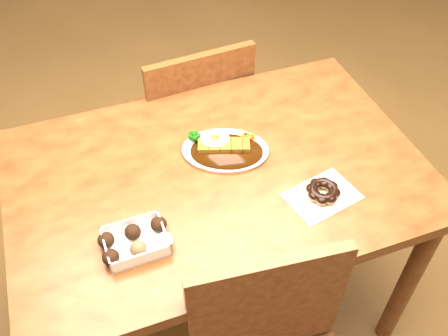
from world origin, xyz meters
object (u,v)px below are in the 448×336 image
object	(u,v)px
table	(218,193)
pon_de_ring	(323,192)
chair_far	(192,122)
donut_box	(136,241)
katsu_curry_plate	(224,148)

from	to	relation	value
table	pon_de_ring	bearing A→B (deg)	-38.96
chair_far	pon_de_ring	distance (m)	0.80
donut_box	pon_de_ring	distance (m)	0.52
katsu_curry_plate	donut_box	size ratio (longest dim) A/B	1.69
katsu_curry_plate	pon_de_ring	bearing A→B (deg)	-53.58
table	chair_far	bearing A→B (deg)	81.92
table	chair_far	distance (m)	0.57
donut_box	chair_far	bearing A→B (deg)	63.28
chair_far	katsu_curry_plate	bearing A→B (deg)	82.09
pon_de_ring	chair_far	bearing A→B (deg)	102.56
chair_far	katsu_curry_plate	xyz separation A→B (m)	(-0.03, -0.46, 0.28)
katsu_curry_plate	donut_box	bearing A→B (deg)	-142.76
table	pon_de_ring	world-z (taller)	pon_de_ring
chair_far	pon_de_ring	bearing A→B (deg)	98.56
table	chair_far	world-z (taller)	chair_far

